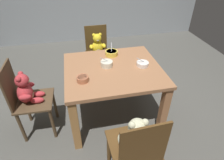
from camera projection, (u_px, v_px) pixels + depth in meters
name	position (u px, v px, depth m)	size (l,w,h in m)	color
ground_plane	(113.00, 114.00, 2.54)	(5.20, 5.20, 0.04)	#504F4A
dining_table	(113.00, 77.00, 2.18)	(1.08, 0.94, 0.71)	#9B6845
teddy_chair_near_front	(135.00, 143.00, 1.50)	(0.41, 0.42, 0.89)	#55381A
teddy_chair_far_center	(98.00, 49.00, 2.91)	(0.38, 0.39, 0.86)	#4B3619
teddy_chair_near_left	(27.00, 94.00, 2.00)	(0.40, 0.40, 0.90)	#4E3A25
porridge_bowl_terracotta_near_left	(83.00, 79.00, 1.89)	(0.12, 0.12, 0.05)	#B36947
porridge_bowl_yellow_far_center	(112.00, 53.00, 2.34)	(0.16, 0.17, 0.13)	yellow
porridge_bowl_white_near_right	(143.00, 64.00, 2.14)	(0.15, 0.14, 0.11)	silver
porridge_bowl_cream_center	(107.00, 64.00, 2.12)	(0.14, 0.14, 0.13)	beige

